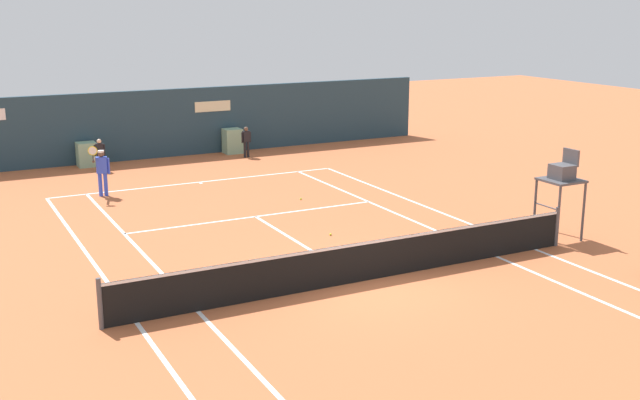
% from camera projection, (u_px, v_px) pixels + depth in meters
% --- Properties ---
extents(ground_plane, '(80.00, 80.00, 0.01)m').
position_uv_depth(ground_plane, '(350.00, 274.00, 18.69)').
color(ground_plane, '#BC6038').
extents(tennis_net, '(12.10, 0.10, 1.07)m').
position_uv_depth(tennis_net, '(362.00, 260.00, 18.07)').
color(tennis_net, '#4C4C51').
rests_on(tennis_net, ground_plane).
extents(sponsor_back_wall, '(25.00, 1.02, 2.84)m').
position_uv_depth(sponsor_back_wall, '(157.00, 125.00, 32.48)').
color(sponsor_back_wall, '#233D4C').
rests_on(sponsor_back_wall, ground_plane).
extents(umpire_chair, '(1.00, 1.00, 2.49)m').
position_uv_depth(umpire_chair, '(562.00, 179.00, 21.05)').
color(umpire_chair, '#47474C').
rests_on(umpire_chair, ground_plane).
extents(player_on_baseline, '(0.75, 0.65, 1.80)m').
position_uv_depth(player_on_baseline, '(102.00, 169.00, 26.00)').
color(player_on_baseline, blue).
rests_on(player_on_baseline, ground_plane).
extents(ball_kid_right_post, '(0.42, 0.18, 1.26)m').
position_uv_depth(ball_kid_right_post, '(100.00, 153.00, 29.99)').
color(ball_kid_right_post, black).
rests_on(ball_kid_right_post, ground_plane).
extents(ball_kid_left_post, '(0.43, 0.18, 1.30)m').
position_uv_depth(ball_kid_left_post, '(246.00, 140.00, 32.68)').
color(ball_kid_left_post, black).
rests_on(ball_kid_left_post, ground_plane).
extents(tennis_ball_by_sideline, '(0.07, 0.07, 0.07)m').
position_uv_depth(tennis_ball_by_sideline, '(331.00, 234.00, 21.77)').
color(tennis_ball_by_sideline, '#CCE033').
rests_on(tennis_ball_by_sideline, ground_plane).
extents(tennis_ball_mid_court, '(0.07, 0.07, 0.07)m').
position_uv_depth(tennis_ball_mid_court, '(301.00, 199.00, 25.72)').
color(tennis_ball_mid_court, '#CCE033').
rests_on(tennis_ball_mid_court, ground_plane).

